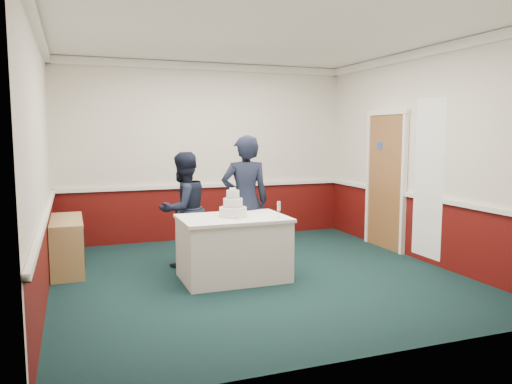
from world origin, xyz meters
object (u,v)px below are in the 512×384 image
object	(u,v)px
sideboard	(68,245)
cake_knife	(236,219)
cake_table	(233,247)
wedding_cake	(233,208)
champagne_flute	(279,207)
person_man	(183,209)
person_woman	(245,201)

from	to	relation	value
sideboard	cake_knife	world-z (taller)	cake_knife
cake_table	cake_knife	bearing A→B (deg)	-98.53
wedding_cake	champagne_flute	size ratio (longest dim) A/B	1.78
champagne_flute	person_man	size ratio (longest dim) A/B	0.13
sideboard	cake_knife	bearing A→B (deg)	-34.16
champagne_flute	person_woman	xyz separation A→B (m)	(-0.15, 0.84, -0.03)
person_woman	cake_table	bearing A→B (deg)	65.96
cake_table	champagne_flute	xyz separation A→B (m)	(0.50, -0.28, 0.53)
wedding_cake	champagne_flute	distance (m)	0.57
person_man	person_woman	bearing A→B (deg)	132.34
cake_knife	person_man	distance (m)	1.12
cake_knife	champagne_flute	size ratio (longest dim) A/B	1.07
cake_table	champagne_flute	size ratio (longest dim) A/B	6.44
cake_knife	person_man	xyz separation A→B (m)	(-0.42, 1.05, -0.01)
person_man	sideboard	bearing A→B (deg)	-37.78
sideboard	cake_table	distance (m)	2.25
sideboard	person_man	size ratio (longest dim) A/B	0.76
champagne_flute	person_woman	size ratio (longest dim) A/B	0.11
sideboard	wedding_cake	size ratio (longest dim) A/B	3.30
sideboard	person_man	world-z (taller)	person_man
cake_table	wedding_cake	bearing A→B (deg)	90.00
sideboard	champagne_flute	distance (m)	2.88
wedding_cake	person_man	size ratio (longest dim) A/B	0.23
sideboard	champagne_flute	world-z (taller)	champagne_flute
wedding_cake	person_woman	distance (m)	0.66
sideboard	person_woman	world-z (taller)	person_woman
person_man	cake_knife	bearing A→B (deg)	83.70
cake_knife	champagne_flute	distance (m)	0.55
wedding_cake	cake_knife	bearing A→B (deg)	-98.53
champagne_flute	person_man	bearing A→B (deg)	130.03
wedding_cake	champagne_flute	world-z (taller)	wedding_cake
wedding_cake	person_man	xyz separation A→B (m)	(-0.45, 0.85, -0.12)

